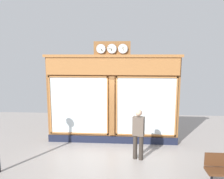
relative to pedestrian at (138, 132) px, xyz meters
The scene contains 2 objects.
shop_facade 1.85m from the pedestrian, 55.72° to the right, with size 5.14×0.42×3.89m.
pedestrian is the anchor object (origin of this frame).
Camera 1 is at (-0.53, 7.99, 3.39)m, focal length 34.65 mm.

